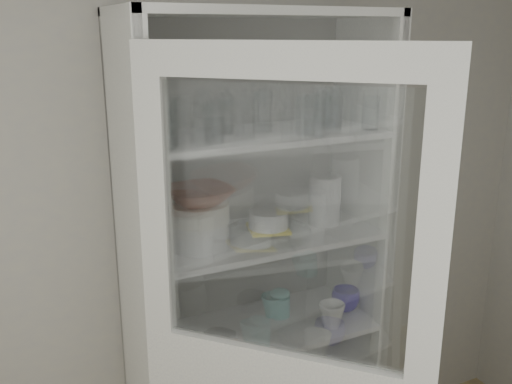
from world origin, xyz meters
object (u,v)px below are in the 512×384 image
goblet_3 (333,102)px  mug_blue (345,299)px  goblet_1 (224,109)px  terracotta_bowl (198,195)px  grey_bowl_stack (325,200)px  pantry_cabinet (249,302)px  glass_platter (268,232)px  mug_white (331,315)px  measuring_cups (218,338)px  goblet_2 (265,105)px  plate_stack_back (159,232)px  yellow_trivet (268,229)px  cream_bowl (199,212)px  mug_teal (273,305)px  plate_stack_front (200,234)px  white_ramekin (269,219)px  teal_jar (280,304)px  goblet_0 (204,109)px

goblet_3 → mug_blue: (0.01, -0.13, -0.83)m
goblet_1 → terracotta_bowl: (-0.15, -0.10, -0.29)m
goblet_3 → grey_bowl_stack: (-0.09, -0.09, -0.38)m
pantry_cabinet → glass_platter: (0.04, -0.09, 0.33)m
mug_white → measuring_cups: bearing=164.1°
goblet_2 → mug_white: 0.89m
plate_stack_back → yellow_trivet: bearing=-17.6°
cream_bowl → mug_teal: 0.60m
goblet_3 → cream_bowl: 0.74m
plate_stack_front → goblet_1: bearing=34.8°
grey_bowl_stack → measuring_cups: bearing=-174.5°
goblet_1 → mug_white: 0.93m
pantry_cabinet → goblet_3: 0.89m
grey_bowl_stack → mug_teal: (-0.21, 0.06, -0.45)m
mug_teal → goblet_1: bearing=174.1°
cream_bowl → terracotta_bowl: 0.06m
plate_stack_front → glass_platter: bearing=0.2°
goblet_2 → measuring_cups: bearing=-151.1°
white_ramekin → pantry_cabinet: bearing=113.2°
plate_stack_front → yellow_trivet: (0.28, 0.00, -0.02)m
terracotta_bowl → measuring_cups: bearing=-27.3°
plate_stack_back → measuring_cups: bearing=-43.0°
plate_stack_back → mug_blue: (0.77, -0.14, -0.39)m
plate_stack_front → white_ramekin: plate_stack_front is taller
goblet_2 → pantry_cabinet: bearing=-158.0°
plate_stack_back → yellow_trivet: plate_stack_back is taller
goblet_1 → teal_jar: 0.86m
terracotta_bowl → measuring_cups: (0.05, -0.03, -0.57)m
mug_teal → measuring_cups: mug_teal is taller
mug_blue → goblet_0: bearing=155.1°
grey_bowl_stack → goblet_1: bearing=168.8°
teal_jar → goblet_0: bearing=169.5°
glass_platter → terracotta_bowl: bearing=-179.8°
goblet_1 → grey_bowl_stack: goblet_1 is taller
glass_platter → white_ramekin: bearing=0.0°
goblet_3 → mug_teal: goblet_3 is taller
cream_bowl → mug_teal: (0.35, 0.08, -0.49)m
grey_bowl_stack → mug_teal: grey_bowl_stack is taller
goblet_3 → goblet_1: bearing=-178.4°
grey_bowl_stack → mug_teal: 0.50m
goblet_2 → white_ramekin: size_ratio=1.10×
mug_blue → mug_teal: (-0.31, 0.09, -0.00)m
glass_platter → measuring_cups: (-0.23, -0.03, -0.39)m
goblet_3 → glass_platter: 0.60m
goblet_2 → plate_stack_back: bearing=-179.8°
goblet_3 → white_ramekin: bearing=-162.3°
plate_stack_front → plate_stack_back: bearing=131.6°
cream_bowl → grey_bowl_stack: grey_bowl_stack is taller
goblet_1 → measuring_cups: bearing=-126.2°
plate_stack_back → mug_blue: bearing=-10.5°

